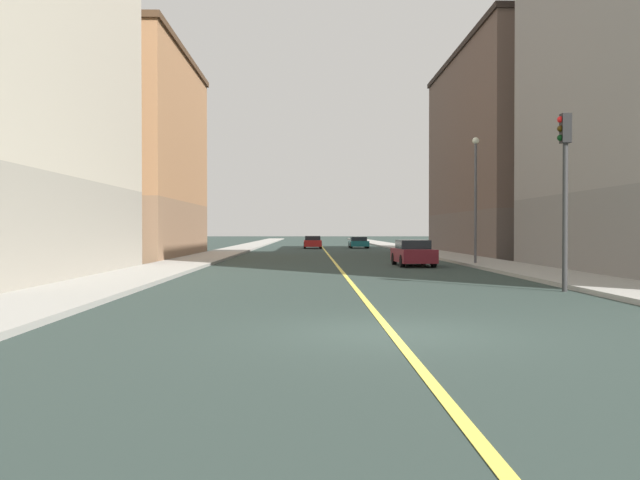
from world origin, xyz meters
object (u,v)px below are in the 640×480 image
object	(u,v)px
building_left_mid	(514,153)
car_red	(313,242)
car_maroon	(413,253)
building_right_midblock	(121,155)
car_teal	(359,243)
traffic_light_left_near	(565,175)
street_lamp_left_near	(476,186)

from	to	relation	value
building_left_mid	car_red	distance (m)	24.48
building_left_mid	car_maroon	world-z (taller)	building_left_mid
car_maroon	car_red	world-z (taller)	car_maroon
car_maroon	car_red	distance (m)	34.98
building_right_midblock	car_teal	xyz separation A→B (m)	(18.30, 24.15, -6.49)
car_maroon	building_left_mid	bearing A→B (deg)	58.54
car_maroon	car_red	size ratio (longest dim) A/B	1.06
building_left_mid	traffic_light_left_near	xyz separation A→B (m)	(-8.21, -32.27, -4.34)
building_right_midblock	car_red	xyz separation A→B (m)	(13.44, 22.95, -6.44)
car_maroon	street_lamp_left_near	bearing A→B (deg)	4.12
building_right_midblock	car_teal	bearing A→B (deg)	52.85
traffic_light_left_near	car_maroon	xyz separation A→B (m)	(-2.34, 15.02, -2.89)
building_right_midblock	car_maroon	world-z (taller)	building_right_midblock
building_left_mid	car_teal	world-z (taller)	building_left_mid
traffic_light_left_near	car_teal	distance (m)	50.98
building_right_midblock	car_red	distance (m)	27.36
building_left_mid	car_maroon	size ratio (longest dim) A/B	5.43
street_lamp_left_near	car_red	distance (m)	35.57
building_left_mid	traffic_light_left_near	distance (m)	33.58
building_right_midblock	car_red	bearing A→B (deg)	59.65
building_right_midblock	traffic_light_left_near	distance (m)	34.06
traffic_light_left_near	car_teal	world-z (taller)	traffic_light_left_near
car_maroon	car_red	xyz separation A→B (m)	(-5.11, 34.61, -0.04)
car_teal	traffic_light_left_near	bearing A→B (deg)	-87.08
street_lamp_left_near	car_maroon	bearing A→B (deg)	-175.88
building_left_mid	car_maroon	distance (m)	21.48
car_maroon	traffic_light_left_near	bearing A→B (deg)	-81.14
traffic_light_left_near	car_maroon	distance (m)	15.47
car_teal	car_red	size ratio (longest dim) A/B	1.05
building_right_midblock	car_teal	world-z (taller)	building_right_midblock
building_left_mid	building_right_midblock	bearing A→B (deg)	-169.12
building_left_mid	traffic_light_left_near	bearing A→B (deg)	-104.28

